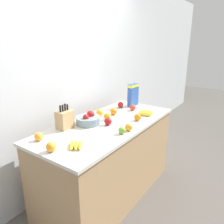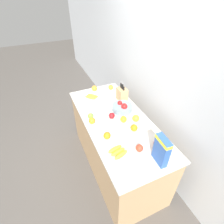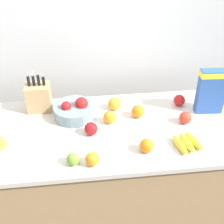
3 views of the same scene
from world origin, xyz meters
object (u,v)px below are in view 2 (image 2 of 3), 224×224
at_px(apple_rear, 157,143).
at_px(orange_near_bowl, 92,121).
at_px(orange_mid_right, 123,119).
at_px(fruit_bowl, 122,107).
at_px(apple_front, 112,116).
at_px(orange_mid_left, 136,118).
at_px(banana_bunch_left, 118,152).
at_px(apple_middle, 139,148).
at_px(knife_block, 122,94).
at_px(apple_leftmost, 90,116).
at_px(orange_front_left, 111,87).
at_px(banana_bunch_right, 92,97).
at_px(orange_by_cereal, 134,128).
at_px(orange_back_center, 107,136).
at_px(cereal_box, 162,150).
at_px(orange_front_right, 94,88).

height_order(apple_rear, orange_near_bowl, same).
height_order(orange_mid_right, orange_near_bowl, orange_mid_right).
height_order(fruit_bowl, apple_front, fruit_bowl).
relative_size(orange_mid_right, orange_mid_left, 0.95).
bearing_deg(banana_bunch_left, orange_mid_left, 131.13).
height_order(orange_near_bowl, orange_mid_left, orange_mid_left).
relative_size(apple_front, apple_rear, 1.02).
bearing_deg(orange_mid_right, apple_middle, -7.08).
bearing_deg(knife_block, apple_middle, -15.87).
height_order(apple_leftmost, orange_mid_left, orange_mid_left).
bearing_deg(orange_front_left, banana_bunch_right, -73.77).
bearing_deg(banana_bunch_right, orange_by_cereal, 14.10).
bearing_deg(apple_front, orange_near_bowl, -91.92).
distance_m(banana_bunch_right, apple_middle, 1.13).
height_order(apple_front, orange_mid_right, orange_mid_right).
bearing_deg(fruit_bowl, orange_back_center, -44.64).
height_order(apple_middle, orange_by_cereal, orange_by_cereal).
bearing_deg(apple_front, orange_by_cereal, 24.85).
height_order(banana_bunch_right, orange_by_cereal, orange_by_cereal).
bearing_deg(orange_front_left, apple_front, -22.85).
distance_m(banana_bunch_left, apple_rear, 0.41).
relative_size(apple_leftmost, orange_back_center, 0.88).
bearing_deg(apple_rear, banana_bunch_right, -164.75).
xyz_separation_m(cereal_box, orange_by_cereal, (-0.46, -0.01, -0.12)).
bearing_deg(orange_mid_left, banana_bunch_right, -156.17).
distance_m(apple_leftmost, orange_by_cereal, 0.56).
bearing_deg(knife_block, cereal_box, -7.93).
relative_size(cereal_box, orange_mid_left, 3.52).
height_order(banana_bunch_left, orange_front_left, orange_front_left).
bearing_deg(cereal_box, orange_front_right, -171.98).
distance_m(cereal_box, orange_front_right, 1.48).
bearing_deg(orange_near_bowl, orange_back_center, 12.79).
relative_size(knife_block, apple_middle, 3.81).
bearing_deg(apple_middle, orange_front_left, 169.39).
bearing_deg(orange_front_right, orange_back_center, -12.03).
bearing_deg(banana_bunch_right, orange_mid_left, 23.83).
relative_size(cereal_box, apple_rear, 3.92).
distance_m(apple_front, apple_middle, 0.58).
distance_m(orange_mid_right, orange_mid_left, 0.15).
xyz_separation_m(banana_bunch_right, apple_rear, (1.14, 0.31, 0.02)).
relative_size(fruit_bowl, banana_bunch_left, 1.35).
xyz_separation_m(knife_block, orange_front_right, (-0.40, -0.27, -0.05)).
distance_m(fruit_bowl, banana_bunch_right, 0.53).
xyz_separation_m(knife_block, cereal_box, (1.07, -0.15, 0.07)).
xyz_separation_m(apple_middle, orange_by_cereal, (-0.28, 0.10, 0.00)).
bearing_deg(banana_bunch_left, banana_bunch_right, 175.03).
xyz_separation_m(fruit_bowl, orange_front_left, (-0.55, 0.08, -0.01)).
height_order(fruit_bowl, orange_mid_right, fruit_bowl).
xyz_separation_m(fruit_bowl, apple_rear, (0.69, 0.05, -0.01)).
xyz_separation_m(fruit_bowl, apple_front, (0.09, -0.19, -0.01)).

